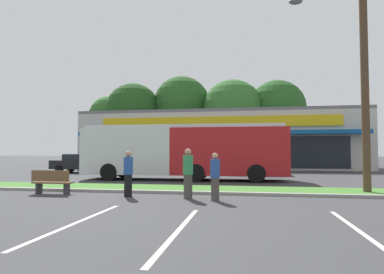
{
  "coord_description": "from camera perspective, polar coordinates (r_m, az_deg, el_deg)",
  "views": [
    {
      "loc": [
        2.27,
        -0.08,
        1.69
      ],
      "look_at": [
        -0.82,
        18.1,
        2.52
      ],
      "focal_mm": 30.54,
      "sensor_mm": 36.0,
      "label": 1
    }
  ],
  "objects": [
    {
      "name": "car_1",
      "position": [
        24.12,
        11.03,
        -4.72
      ],
      "size": [
        4.39,
        2.0,
        1.48
      ],
      "rotation": [
        0.0,
        0.0,
        3.14
      ],
      "color": "#515459",
      "rests_on": "ground_plane"
    },
    {
      "name": "pedestrian_by_pole",
      "position": [
        11.34,
        4.06,
        -6.93
      ],
      "size": [
        0.33,
        0.33,
        1.65
      ],
      "rotation": [
        0.0,
        0.0,
        1.76
      ],
      "color": "#47423D",
      "rests_on": "ground_plane"
    },
    {
      "name": "parking_stripe_1",
      "position": [
        8.5,
        -19.41,
        -13.87
      ],
      "size": [
        0.12,
        4.8,
        0.01
      ],
      "primitive_type": "cube",
      "color": "silver",
      "rests_on": "ground_plane"
    },
    {
      "name": "grass_median",
      "position": [
        14.35,
        0.48,
        -9.09
      ],
      "size": [
        56.0,
        2.2,
        0.12
      ],
      "primitive_type": "cube",
      "color": "#427A2D",
      "rests_on": "ground_plane"
    },
    {
      "name": "pedestrian_far",
      "position": [
        11.8,
        -0.7,
        -6.38
      ],
      "size": [
        0.36,
        0.36,
        1.8
      ],
      "rotation": [
        0.0,
        0.0,
        3.2
      ],
      "color": "#47423D",
      "rests_on": "ground_plane"
    },
    {
      "name": "car_4",
      "position": [
        27.61,
        -18.74,
        -4.34
      ],
      "size": [
        4.67,
        1.96,
        1.49
      ],
      "color": "black",
      "rests_on": "ground_plane"
    },
    {
      "name": "tree_mid_right",
      "position": [
        44.81,
        14.62,
        4.84
      ],
      "size": [
        7.51,
        7.51,
        11.16
      ],
      "color": "#473323",
      "rests_on": "ground_plane"
    },
    {
      "name": "storefront_building",
      "position": [
        36.0,
        5.1,
        -0.67
      ],
      "size": [
        27.77,
        12.93,
        5.74
      ],
      "color": "#BCB7AD",
      "rests_on": "ground_plane"
    },
    {
      "name": "pedestrian_mid",
      "position": [
        12.55,
        -11.08,
        -6.3
      ],
      "size": [
        0.35,
        0.35,
        1.72
      ],
      "rotation": [
        0.0,
        0.0,
        0.92
      ],
      "color": "black",
      "rests_on": "ground_plane"
    },
    {
      "name": "parking_stripe_3",
      "position": [
        7.91,
        27.5,
        -14.6
      ],
      "size": [
        0.12,
        4.8,
        0.01
      ],
      "primitive_type": "cube",
      "color": "silver",
      "rests_on": "ground_plane"
    },
    {
      "name": "curb_lip",
      "position": [
        13.16,
        -0.37,
        -9.68
      ],
      "size": [
        56.0,
        0.24,
        0.12
      ],
      "primitive_type": "cube",
      "color": "#99968C",
      "rests_on": "ground_plane"
    },
    {
      "name": "tree_far_left",
      "position": [
        50.61,
        -14.27,
        3.57
      ],
      "size": [
        5.91,
        5.91,
        10.0
      ],
      "color": "#473323",
      "rests_on": "ground_plane"
    },
    {
      "name": "city_bus",
      "position": [
        19.56,
        -1.45,
        -2.34
      ],
      "size": [
        12.12,
        2.84,
        3.25
      ],
      "rotation": [
        0.0,
        0.0,
        3.16
      ],
      "color": "#AD191E",
      "rests_on": "ground_plane"
    },
    {
      "name": "tree_mid",
      "position": [
        43.58,
        7.12,
        4.6
      ],
      "size": [
        8.16,
        8.16,
        11.19
      ],
      "color": "#473323",
      "rests_on": "ground_plane"
    },
    {
      "name": "tree_mid_left",
      "position": [
        45.19,
        -1.8,
        5.68
      ],
      "size": [
        7.77,
        7.77,
        12.06
      ],
      "color": "#473323",
      "rests_on": "ground_plane"
    },
    {
      "name": "utility_pole",
      "position": [
        15.12,
        27.34,
        14.07
      ],
      "size": [
        3.03,
        2.4,
        11.18
      ],
      "color": "#4C3826",
      "rests_on": "ground_plane"
    },
    {
      "name": "parking_stripe_2",
      "position": [
        7.3,
        -2.35,
        -15.93
      ],
      "size": [
        0.12,
        4.8,
        0.01
      ],
      "primitive_type": "cube",
      "color": "silver",
      "rests_on": "ground_plane"
    },
    {
      "name": "tree_left",
      "position": [
        45.35,
        -10.23,
        4.56
      ],
      "size": [
        7.41,
        7.41,
        11.0
      ],
      "color": "#473323",
      "rests_on": "ground_plane"
    },
    {
      "name": "bus_stop_bench",
      "position": [
        14.25,
        -23.29,
        -7.13
      ],
      "size": [
        1.6,
        0.45,
        0.95
      ],
      "rotation": [
        0.0,
        0.0,
        3.14
      ],
      "color": "brown",
      "rests_on": "ground_plane"
    }
  ]
}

